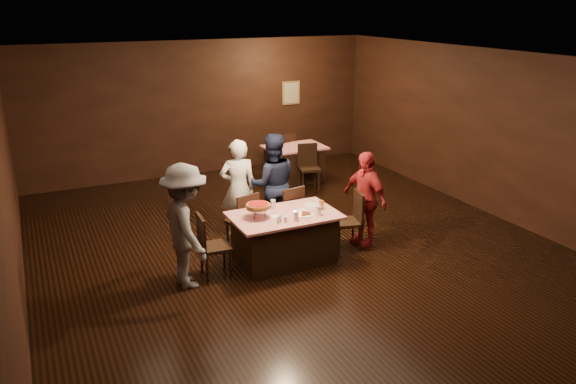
% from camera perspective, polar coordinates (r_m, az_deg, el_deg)
% --- Properties ---
extents(room, '(10.00, 10.04, 3.02)m').
position_cam_1_polar(room, '(8.26, 1.61, 7.26)').
color(room, black).
rests_on(room, ground).
extents(main_table, '(1.60, 1.00, 0.77)m').
position_cam_1_polar(main_table, '(8.55, -0.37, -4.69)').
color(main_table, '#A30A0D').
rests_on(main_table, ground).
extents(back_table, '(1.30, 0.90, 0.77)m').
position_cam_1_polar(back_table, '(12.44, 0.68, 2.93)').
color(back_table, red).
rests_on(back_table, ground).
extents(chair_far_left, '(0.51, 0.51, 0.95)m').
position_cam_1_polar(chair_far_left, '(9.01, -4.72, -2.86)').
color(chair_far_left, black).
rests_on(chair_far_left, ground).
extents(chair_far_right, '(0.50, 0.50, 0.95)m').
position_cam_1_polar(chair_far_right, '(9.30, -0.11, -2.09)').
color(chair_far_right, black).
rests_on(chair_far_right, ground).
extents(chair_end_left, '(0.45, 0.45, 0.95)m').
position_cam_1_polar(chair_end_left, '(8.14, -7.42, -5.40)').
color(chair_end_left, black).
rests_on(chair_end_left, ground).
extents(chair_end_right, '(0.51, 0.51, 0.95)m').
position_cam_1_polar(chair_end_right, '(9.00, 5.99, -2.93)').
color(chair_end_right, black).
rests_on(chair_end_right, ground).
extents(chair_back_near, '(0.51, 0.51, 0.95)m').
position_cam_1_polar(chair_back_near, '(11.81, 2.18, 2.51)').
color(chair_back_near, black).
rests_on(chair_back_near, ground).
extents(chair_back_far, '(0.51, 0.51, 0.95)m').
position_cam_1_polar(chair_back_far, '(12.93, -0.50, 3.97)').
color(chair_back_far, black).
rests_on(chair_back_far, ground).
extents(diner_white_jacket, '(0.68, 0.52, 1.68)m').
position_cam_1_polar(diner_white_jacket, '(9.36, -5.07, 0.35)').
color(diner_white_jacket, white).
rests_on(diner_white_jacket, ground).
extents(diner_navy_hoodie, '(0.99, 0.86, 1.74)m').
position_cam_1_polar(diner_navy_hoodie, '(9.46, -1.59, 0.82)').
color(diner_navy_hoodie, '#151C34').
rests_on(diner_navy_hoodie, ground).
extents(diner_grey_knit, '(0.72, 1.18, 1.76)m').
position_cam_1_polar(diner_grey_knit, '(7.79, -10.36, -3.47)').
color(diner_grey_knit, slate).
rests_on(diner_grey_knit, ground).
extents(diner_red_shirt, '(0.55, 0.97, 1.56)m').
position_cam_1_polar(diner_red_shirt, '(9.11, 7.79, -0.67)').
color(diner_red_shirt, '#AB2327').
rests_on(diner_red_shirt, ground).
extents(pizza_stand, '(0.38, 0.38, 0.22)m').
position_cam_1_polar(pizza_stand, '(8.23, -3.05, -1.42)').
color(pizza_stand, black).
rests_on(pizza_stand, main_table).
extents(plate_with_slice, '(0.25, 0.25, 0.06)m').
position_cam_1_polar(plate_with_slice, '(8.34, 1.70, -2.25)').
color(plate_with_slice, white).
rests_on(plate_with_slice, main_table).
extents(plate_empty, '(0.25, 0.25, 0.01)m').
position_cam_1_polar(plate_empty, '(8.75, 2.46, -1.35)').
color(plate_empty, white).
rests_on(plate_empty, main_table).
extents(glass_front_left, '(0.08, 0.08, 0.14)m').
position_cam_1_polar(glass_front_left, '(8.14, 0.84, -2.45)').
color(glass_front_left, silver).
rests_on(glass_front_left, main_table).
extents(glass_front_right, '(0.08, 0.08, 0.14)m').
position_cam_1_polar(glass_front_right, '(8.36, 3.15, -1.90)').
color(glass_front_right, silver).
rests_on(glass_front_right, main_table).
extents(glass_amber, '(0.08, 0.08, 0.14)m').
position_cam_1_polar(glass_amber, '(8.59, 3.39, -1.32)').
color(glass_amber, '#BF7F26').
rests_on(glass_amber, main_table).
extents(glass_back, '(0.08, 0.08, 0.14)m').
position_cam_1_polar(glass_back, '(8.61, -1.53, -1.24)').
color(glass_back, silver).
rests_on(glass_back, main_table).
extents(condiments, '(0.17, 0.10, 0.09)m').
position_cam_1_polar(condiments, '(8.07, -0.68, -2.81)').
color(condiments, silver).
rests_on(condiments, main_table).
extents(napkin_center, '(0.19, 0.19, 0.01)m').
position_cam_1_polar(napkin_center, '(8.52, 1.45, -1.94)').
color(napkin_center, white).
rests_on(napkin_center, main_table).
extents(napkin_left, '(0.21, 0.21, 0.01)m').
position_cam_1_polar(napkin_left, '(8.30, -1.17, -2.53)').
color(napkin_left, white).
rests_on(napkin_left, main_table).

